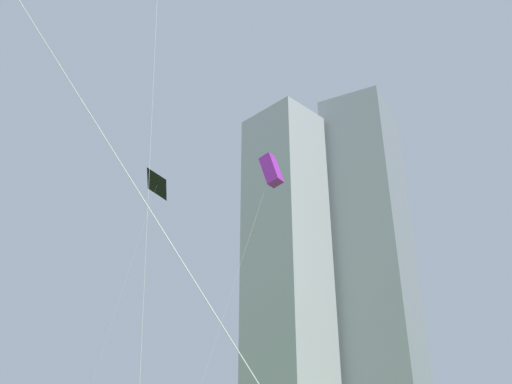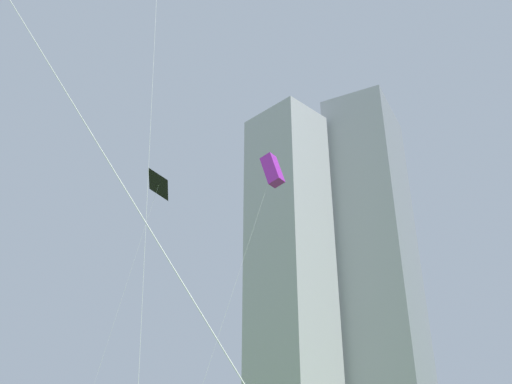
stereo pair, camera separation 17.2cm
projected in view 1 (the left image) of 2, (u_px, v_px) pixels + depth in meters
kite_flying_0 at (157, 185)px, 43.29m from camera, size 5.40×2.79×22.01m
kite_flying_1 at (271, 170)px, 38.22m from camera, size 5.60×4.01×21.10m
distant_highrise_0 at (374, 260)px, 134.33m from camera, size 19.04×25.06×89.23m
distant_highrise_1 at (286, 263)px, 125.55m from camera, size 20.03×17.98×82.12m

